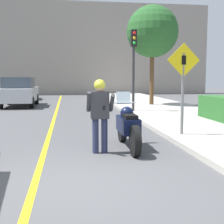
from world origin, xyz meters
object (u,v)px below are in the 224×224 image
at_px(street_tree, 152,32).
at_px(parked_car_black, 19,88).
at_px(person_biker, 100,109).
at_px(crossing_sign, 183,80).
at_px(traffic_light, 134,55).
at_px(parked_car_silver, 19,92).
at_px(motorcycle, 128,127).

distance_m(street_tree, parked_car_black, 11.27).
relative_size(person_biker, street_tree, 0.30).
bearing_deg(crossing_sign, person_biker, -151.77).
bearing_deg(person_biker, street_tree, 68.79).
distance_m(crossing_sign, traffic_light, 6.13).
distance_m(person_biker, parked_car_silver, 12.28).
distance_m(person_biker, street_tree, 11.78).
relative_size(crossing_sign, traffic_light, 0.67).
xyz_separation_m(crossing_sign, traffic_light, (-0.06, 6.04, 1.08)).
height_order(traffic_light, street_tree, street_tree).
relative_size(traffic_light, parked_car_black, 0.88).
bearing_deg(crossing_sign, street_tree, 79.61).
bearing_deg(crossing_sign, parked_car_black, 112.43).
height_order(crossing_sign, traffic_light, traffic_light).
distance_m(parked_car_silver, parked_car_black, 5.62).
xyz_separation_m(motorcycle, person_biker, (-0.71, -0.39, 0.48)).
distance_m(motorcycle, street_tree, 11.34).
bearing_deg(person_biker, parked_car_silver, 106.22).
relative_size(crossing_sign, parked_car_black, 0.59).
bearing_deg(parked_car_silver, motorcycle, -70.06).
distance_m(traffic_light, parked_car_black, 12.14).
bearing_deg(motorcycle, person_biker, -151.46).
relative_size(motorcycle, parked_car_black, 0.54).
distance_m(motorcycle, parked_car_silver, 12.14).
xyz_separation_m(crossing_sign, street_tree, (1.70, 9.27, 2.60)).
relative_size(person_biker, parked_car_black, 0.39).
xyz_separation_m(person_biker, parked_car_silver, (-3.43, 11.79, -0.14)).
relative_size(street_tree, parked_car_black, 1.32).
bearing_deg(traffic_light, parked_car_black, 123.21).
relative_size(traffic_light, parked_car_silver, 0.88).
relative_size(motorcycle, street_tree, 0.41).
relative_size(street_tree, parked_car_silver, 1.32).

